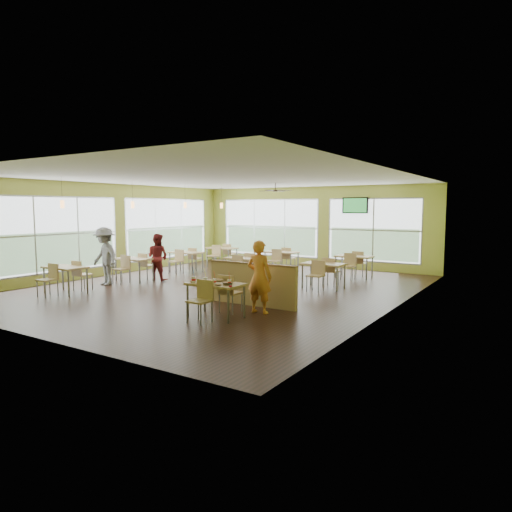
{
  "coord_description": "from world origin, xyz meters",
  "views": [
    {
      "loc": [
        7.9,
        -10.67,
        2.34
      ],
      "look_at": [
        1.5,
        -0.59,
        1.09
      ],
      "focal_mm": 32.0,
      "sensor_mm": 36.0,
      "label": 1
    }
  ],
  "objects_px": {
    "half_wall_divider": "(252,284)",
    "food_basket": "(228,283)",
    "man_plaid": "(259,277)",
    "main_table": "(216,288)"
  },
  "relations": [
    {
      "from": "half_wall_divider",
      "to": "food_basket",
      "type": "bearing_deg",
      "value": -77.14
    },
    {
      "from": "man_plaid",
      "to": "food_basket",
      "type": "distance_m",
      "value": 0.92
    },
    {
      "from": "food_basket",
      "to": "man_plaid",
      "type": "bearing_deg",
      "value": 75.38
    },
    {
      "from": "food_basket",
      "to": "half_wall_divider",
      "type": "bearing_deg",
      "value": 102.86
    },
    {
      "from": "main_table",
      "to": "food_basket",
      "type": "xyz_separation_m",
      "value": [
        0.34,
        -0.03,
        0.15
      ]
    },
    {
      "from": "main_table",
      "to": "man_plaid",
      "type": "bearing_deg",
      "value": 56.22
    },
    {
      "from": "man_plaid",
      "to": "food_basket",
      "type": "xyz_separation_m",
      "value": [
        -0.23,
        -0.89,
        -0.04
      ]
    },
    {
      "from": "food_basket",
      "to": "main_table",
      "type": "bearing_deg",
      "value": 174.28
    },
    {
      "from": "main_table",
      "to": "half_wall_divider",
      "type": "xyz_separation_m",
      "value": [
        0.0,
        1.45,
        -0.11
      ]
    },
    {
      "from": "main_table",
      "to": "food_basket",
      "type": "distance_m",
      "value": 0.37
    }
  ]
}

